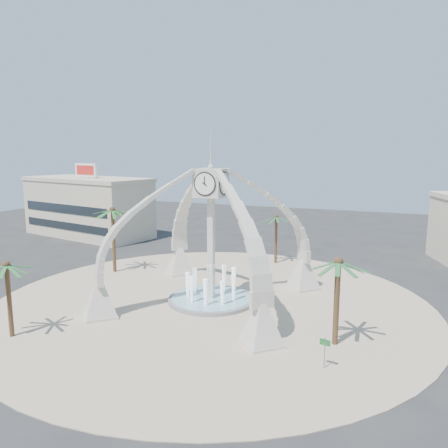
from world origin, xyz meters
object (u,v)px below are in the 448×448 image
at_px(clock_tower, 211,233).
at_px(palm_west, 112,211).
at_px(palm_south, 6,266).
at_px(street_sign, 325,346).
at_px(palm_east, 338,263).
at_px(palm_north, 276,217).
at_px(fountain, 211,299).

xyz_separation_m(clock_tower, palm_west, (-14.47, 5.01, 0.68)).
bearing_deg(palm_south, street_sign, 9.96).
bearing_deg(palm_east, clock_tower, 157.68).
height_order(palm_west, palm_north, palm_west).
height_order(palm_east, palm_west, palm_west).
distance_m(clock_tower, fountain, 6.20).
xyz_separation_m(palm_east, street_sign, (-0.11, -3.90, -4.55)).
bearing_deg(fountain, palm_south, -130.16).
bearing_deg(palm_north, fountain, -95.89).
bearing_deg(palm_west, street_sign, -27.69).
bearing_deg(fountain, palm_west, 160.92).
height_order(fountain, palm_west, palm_west).
xyz_separation_m(fountain, palm_east, (11.97, -4.91, 5.80)).
relative_size(fountain, street_sign, 3.71).
bearing_deg(clock_tower, palm_south, -130.16).
height_order(palm_east, palm_north, palm_east).
relative_size(palm_north, palm_south, 1.04).
bearing_deg(clock_tower, palm_east, -22.32).
distance_m(fountain, palm_east, 14.18).
relative_size(fountain, palm_south, 1.27).
distance_m(fountain, palm_north, 17.03).
bearing_deg(palm_east, palm_west, 159.44).
relative_size(palm_east, street_sign, 3.24).
distance_m(palm_east, street_sign, 5.99).
distance_m(palm_north, street_sign, 27.19).
bearing_deg(palm_south, palm_north, 66.64).
distance_m(palm_south, street_sign, 23.34).
distance_m(clock_tower, palm_west, 15.33).
height_order(palm_west, palm_south, palm_west).
bearing_deg(street_sign, palm_south, -156.42).
relative_size(palm_east, palm_south, 1.11).
bearing_deg(palm_south, palm_east, 19.09).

